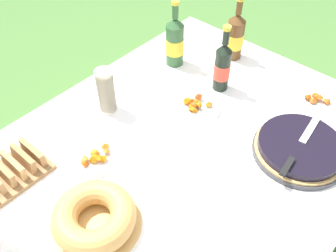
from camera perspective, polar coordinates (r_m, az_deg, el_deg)
The scene contains 14 objects.
ground_plane at distance 2.01m, azimuth 1.15°, elevation -17.42°, with size 16.00×16.00×0.00m, color #4C7A38.
garden_table at distance 1.46m, azimuth 1.52°, elevation -5.60°, with size 1.62×1.20×0.71m.
tablecloth at distance 1.43m, azimuth 1.56°, elevation -4.39°, with size 1.63×1.21×0.10m.
berry_tart at distance 1.47m, azimuth 19.43°, elevation -3.24°, with size 0.34×0.34×0.06m.
serving_knife at distance 1.43m, azimuth 19.35°, elevation -3.04°, with size 0.38×0.07×0.01m.
bundt_cake at distance 1.22m, azimuth -11.13°, elevation -13.53°, with size 0.30×0.30×0.09m.
cup_stack at distance 1.53m, azimuth -9.42°, elevation 5.27°, with size 0.07×0.07×0.20m.
cider_bottle_green at distance 1.77m, azimuth 1.05°, elevation 12.73°, with size 0.09×0.09×0.32m.
cider_bottle_amber at distance 1.85m, azimuth 10.19°, elevation 13.32°, with size 0.08×0.08×0.31m.
juice_bottle_red at distance 1.64m, azimuth 8.28°, elevation 8.98°, with size 0.07×0.07×0.31m.
snack_plate_near at distance 1.72m, azimuth 21.70°, elevation 3.55°, with size 0.24×0.24×0.05m.
snack_plate_left at distance 1.41m, azimuth -11.18°, elevation -4.45°, with size 0.21×0.21×0.05m.
snack_plate_right at distance 1.58m, azimuth 4.18°, elevation 3.02°, with size 0.21×0.21×0.06m.
bread_board at distance 1.43m, azimuth -22.98°, elevation -6.39°, with size 0.26×0.18×0.07m.
Camera 1 is at (-0.71, -0.58, 1.79)m, focal length 40.00 mm.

